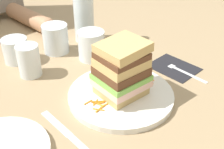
% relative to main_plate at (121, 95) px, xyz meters
% --- Properties ---
extents(ground_plane, '(3.00, 3.00, 0.00)m').
position_rel_main_plate_xyz_m(ground_plane, '(0.01, -0.00, -0.01)').
color(ground_plane, '#9E8460').
extents(main_plate, '(0.26, 0.26, 0.01)m').
position_rel_main_plate_xyz_m(main_plate, '(0.00, 0.00, 0.00)').
color(main_plate, white).
rests_on(main_plate, ground_plane).
extents(sandwich, '(0.12, 0.12, 0.14)m').
position_rel_main_plate_xyz_m(sandwich, '(0.00, -0.00, 0.07)').
color(sandwich, tan).
rests_on(sandwich, main_plate).
extents(carrot_shred_0, '(0.03, 0.01, 0.00)m').
position_rel_main_plate_xyz_m(carrot_shred_0, '(-0.08, -0.01, 0.01)').
color(carrot_shred_0, orange).
rests_on(carrot_shred_0, main_plate).
extents(carrot_shred_1, '(0.03, 0.01, 0.00)m').
position_rel_main_plate_xyz_m(carrot_shred_1, '(-0.06, -0.01, 0.01)').
color(carrot_shred_1, orange).
rests_on(carrot_shred_1, main_plate).
extents(carrot_shred_2, '(0.02, 0.03, 0.00)m').
position_rel_main_plate_xyz_m(carrot_shred_2, '(-0.08, -0.01, 0.01)').
color(carrot_shred_2, orange).
rests_on(carrot_shred_2, main_plate).
extents(carrot_shred_3, '(0.02, 0.01, 0.00)m').
position_rel_main_plate_xyz_m(carrot_shred_3, '(-0.07, 0.02, 0.01)').
color(carrot_shred_3, orange).
rests_on(carrot_shred_3, main_plate).
extents(carrot_shred_4, '(0.01, 0.02, 0.00)m').
position_rel_main_plate_xyz_m(carrot_shred_4, '(-0.07, -0.00, 0.01)').
color(carrot_shred_4, orange).
rests_on(carrot_shred_4, main_plate).
extents(carrot_shred_5, '(0.03, 0.02, 0.00)m').
position_rel_main_plate_xyz_m(carrot_shred_5, '(-0.06, 0.01, 0.01)').
color(carrot_shred_5, orange).
rests_on(carrot_shred_5, main_plate).
extents(carrot_shred_6, '(0.02, 0.02, 0.00)m').
position_rel_main_plate_xyz_m(carrot_shred_6, '(-0.07, 0.01, 0.01)').
color(carrot_shred_6, orange).
rests_on(carrot_shred_6, main_plate).
extents(carrot_shred_7, '(0.02, 0.00, 0.00)m').
position_rel_main_plate_xyz_m(carrot_shred_7, '(-0.08, 0.03, 0.01)').
color(carrot_shred_7, orange).
rests_on(carrot_shred_7, main_plate).
extents(carrot_shred_8, '(0.01, 0.03, 0.00)m').
position_rel_main_plate_xyz_m(carrot_shred_8, '(0.10, -0.01, 0.01)').
color(carrot_shred_8, orange).
rests_on(carrot_shred_8, main_plate).
extents(carrot_shred_9, '(0.01, 0.03, 0.00)m').
position_rel_main_plate_xyz_m(carrot_shred_9, '(0.07, -0.02, 0.01)').
color(carrot_shred_9, orange).
rests_on(carrot_shred_9, main_plate).
extents(carrot_shred_10, '(0.01, 0.02, 0.00)m').
position_rel_main_plate_xyz_m(carrot_shred_10, '(0.08, -0.02, 0.01)').
color(carrot_shred_10, orange).
rests_on(carrot_shred_10, main_plate).
extents(carrot_shred_11, '(0.03, 0.01, 0.00)m').
position_rel_main_plate_xyz_m(carrot_shred_11, '(0.08, 0.01, 0.01)').
color(carrot_shred_11, orange).
rests_on(carrot_shred_11, main_plate).
extents(carrot_shred_12, '(0.01, 0.03, 0.00)m').
position_rel_main_plate_xyz_m(carrot_shred_12, '(0.06, 0.01, 0.01)').
color(carrot_shred_12, orange).
rests_on(carrot_shred_12, main_plate).
extents(napkin_dark, '(0.11, 0.14, 0.00)m').
position_rel_main_plate_xyz_m(napkin_dark, '(0.21, -0.02, -0.01)').
color(napkin_dark, black).
rests_on(napkin_dark, ground_plane).
extents(fork, '(0.02, 0.17, 0.00)m').
position_rel_main_plate_xyz_m(fork, '(0.21, -0.04, -0.00)').
color(fork, silver).
rests_on(fork, napkin_dark).
extents(knife, '(0.03, 0.20, 0.00)m').
position_rel_main_plate_xyz_m(knife, '(-0.17, -0.01, -0.01)').
color(knife, silver).
rests_on(knife, ground_plane).
extents(juice_glass, '(0.08, 0.08, 0.09)m').
position_rel_main_plate_xyz_m(juice_glass, '(0.09, 0.20, 0.03)').
color(juice_glass, white).
rests_on(juice_glass, ground_plane).
extents(water_bottle, '(0.07, 0.07, 0.26)m').
position_rel_main_plate_xyz_m(water_bottle, '(0.16, 0.31, 0.11)').
color(water_bottle, silver).
rests_on(water_bottle, ground_plane).
extents(empty_tumbler_0, '(0.06, 0.06, 0.09)m').
position_rel_main_plate_xyz_m(empty_tumbler_0, '(-0.10, 0.25, 0.04)').
color(empty_tumbler_0, silver).
rests_on(empty_tumbler_0, ground_plane).
extents(empty_tumbler_1, '(0.07, 0.07, 0.07)m').
position_rel_main_plate_xyz_m(empty_tumbler_1, '(-0.08, 0.35, 0.03)').
color(empty_tumbler_1, silver).
rests_on(empty_tumbler_1, ground_plane).
extents(empty_tumbler_2, '(0.08, 0.08, 0.09)m').
position_rel_main_plate_xyz_m(empty_tumbler_2, '(0.04, 0.31, 0.04)').
color(empty_tumbler_2, silver).
rests_on(empty_tumbler_2, ground_plane).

